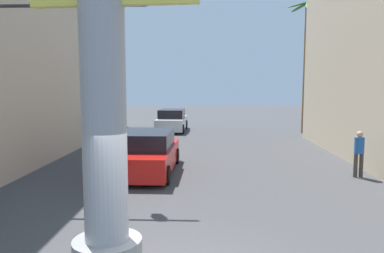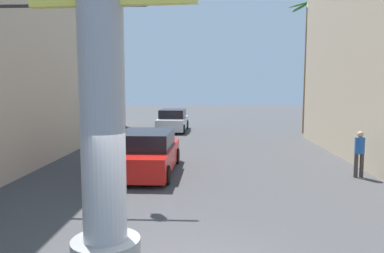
{
  "view_description": "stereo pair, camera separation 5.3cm",
  "coord_description": "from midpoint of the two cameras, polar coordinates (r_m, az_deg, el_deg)",
  "views": [
    {
      "loc": [
        0.48,
        -5.85,
        3.26
      ],
      "look_at": [
        0.0,
        6.31,
        1.93
      ],
      "focal_mm": 35.0,
      "sensor_mm": 36.0,
      "label": 1
    },
    {
      "loc": [
        0.53,
        -5.85,
        3.26
      ],
      "look_at": [
        0.0,
        6.31,
        1.93
      ],
      "focal_mm": 35.0,
      "sensor_mm": 36.0,
      "label": 2
    }
  ],
  "objects": [
    {
      "name": "palm_tree_far_left",
      "position": [
        24.83,
        -15.97,
        11.78
      ],
      "size": [
        3.35,
        3.18,
        9.29
      ],
      "color": "brown",
      "rests_on": "ground"
    },
    {
      "name": "car_far",
      "position": [
        26.95,
        -3.14,
        0.88
      ],
      "size": [
        2.07,
        4.58,
        1.56
      ],
      "color": "black",
      "rests_on": "ground"
    },
    {
      "name": "pedestrian_far_left",
      "position": [
        20.68,
        -17.09,
        -0.11
      ],
      "size": [
        0.35,
        0.35,
        1.82
      ],
      "color": "#3F3833",
      "rests_on": "ground"
    },
    {
      "name": "palm_tree_far_right",
      "position": [
        26.69,
        17.07,
        10.27
      ],
      "size": [
        3.0,
        2.7,
        8.89
      ],
      "color": "brown",
      "rests_on": "ground"
    },
    {
      "name": "ground_plane",
      "position": [
        16.19,
        0.42,
        -5.36
      ],
      "size": [
        90.48,
        90.48,
        0.0
      ],
      "primitive_type": "plane",
      "color": "#424244"
    },
    {
      "name": "pedestrian_mid_right",
      "position": [
        14.55,
        24.01,
        -3.34
      ],
      "size": [
        0.35,
        0.35,
        1.66
      ],
      "color": "#3F3833",
      "rests_on": "ground"
    },
    {
      "name": "neon_sign_pole",
      "position": [
        6.28,
        -13.83,
        16.45
      ],
      "size": [
        3.05,
        1.16,
        9.51
      ],
      "color": "#9E9EA3",
      "rests_on": "ground"
    },
    {
      "name": "car_lead",
      "position": [
        14.16,
        -7.14,
        -4.05
      ],
      "size": [
        2.21,
        4.82,
        1.56
      ],
      "color": "black",
      "rests_on": "ground"
    },
    {
      "name": "traffic_light_mast",
      "position": [
        12.61,
        -25.0,
        9.49
      ],
      "size": [
        5.82,
        0.32,
        5.71
      ],
      "color": "#333333",
      "rests_on": "ground"
    }
  ]
}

